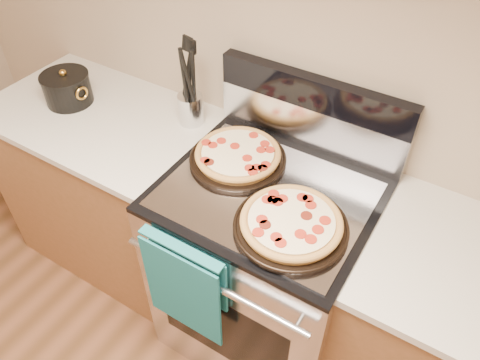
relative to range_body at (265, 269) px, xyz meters
The scene contains 15 objects.
wall_back 0.97m from the range_body, 90.00° to the left, with size 4.00×4.00×0.00m, color tan.
range_body is the anchor object (origin of this frame).
oven_window 0.34m from the range_body, 90.00° to the right, with size 0.56×0.01×0.40m, color black.
cooktop 0.46m from the range_body, ahead, with size 0.76×0.68×0.02m, color black.
backsplash_lower 0.64m from the range_body, 90.00° to the left, with size 0.76×0.06×0.18m, color silver.
backsplash_upper 0.77m from the range_body, 90.00° to the left, with size 0.76×0.06×0.12m, color black.
oven_handle 0.51m from the range_body, 90.00° to the right, with size 0.03×0.03×0.70m, color silver.
dish_towel 0.47m from the range_body, 107.74° to the right, with size 0.32×0.05×0.42m, color #176374, non-canonical shape.
foil_sheet 0.47m from the range_body, 90.00° to the right, with size 0.70×0.55×0.01m, color gray.
cabinet_left 0.88m from the range_body, behind, with size 1.00×0.62×0.88m, color brown.
countertop_left 0.99m from the range_body, behind, with size 1.02×0.64×0.03m, color beige.
pepperoni_pizza_back 0.54m from the range_body, 158.75° to the left, with size 0.36×0.36×0.05m, color #B06B35, non-canonical shape.
pepperoni_pizza_front 0.54m from the range_body, 41.20° to the right, with size 0.37×0.37×0.05m, color #B06B35, non-canonical shape.
utensil_crock 0.75m from the range_body, 158.02° to the left, with size 0.10×0.10×0.13m, color silver.
saucepan 1.17m from the range_body, behind, with size 0.20×0.20×0.12m, color black.
Camera 1 is at (0.54, 0.57, 2.09)m, focal length 35.00 mm.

